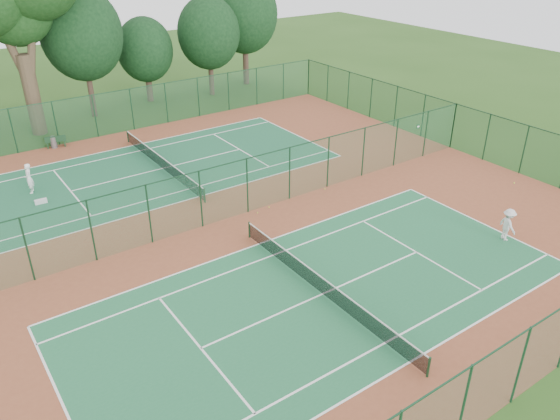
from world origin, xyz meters
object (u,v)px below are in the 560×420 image
at_px(kit_bag, 41,201).
at_px(player_far, 29,178).
at_px(trash_bin, 54,142).
at_px(bench, 56,141).
at_px(player_near, 508,225).

bearing_deg(kit_bag, player_far, 96.04).
xyz_separation_m(player_far, trash_bin, (3.36, 7.29, -0.56)).
distance_m(player_far, bench, 8.08).
height_order(trash_bin, kit_bag, trash_bin).
xyz_separation_m(player_near, kit_bag, (-19.79, 19.19, -0.80)).
relative_size(player_near, bench, 1.14).
bearing_deg(trash_bin, player_far, -114.73).
bearing_deg(player_near, bench, 48.01).
xyz_separation_m(bench, kit_bag, (-3.44, -9.21, -0.36)).
xyz_separation_m(player_far, kit_bag, (0.08, -1.96, -0.86)).
distance_m(player_near, bench, 32.78).
height_order(player_near, bench, player_near).
distance_m(player_near, player_far, 29.02).
bearing_deg(trash_bin, bench, -11.55).
relative_size(player_near, kit_bag, 2.55).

